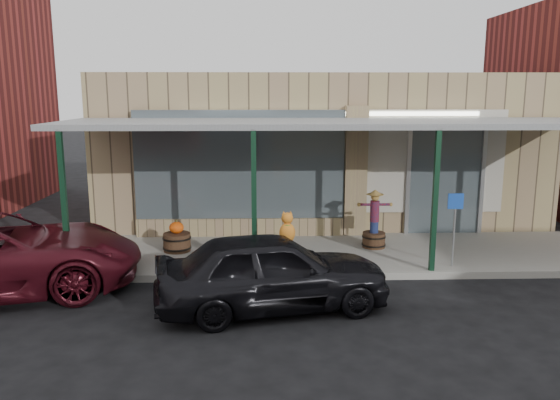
{
  "coord_description": "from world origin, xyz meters",
  "views": [
    {
      "loc": [
        -1.62,
        -8.39,
        3.69
      ],
      "look_at": [
        -1.27,
        2.6,
        1.54
      ],
      "focal_mm": 35.0,
      "sensor_mm": 36.0,
      "label": 1
    }
  ],
  "objects_px": {
    "barrel_pumpkin": "(177,240)",
    "parked_sedan": "(272,271)",
    "handicap_sign": "(455,220)",
    "barrel_scarecrow": "(374,228)"
  },
  "relations": [
    {
      "from": "barrel_pumpkin",
      "to": "parked_sedan",
      "type": "xyz_separation_m",
      "value": [
        2.12,
        -3.13,
        0.28
      ]
    },
    {
      "from": "barrel_pumpkin",
      "to": "handicap_sign",
      "type": "height_order",
      "value": "handicap_sign"
    },
    {
      "from": "barrel_pumpkin",
      "to": "handicap_sign",
      "type": "distance_m",
      "value": 6.09
    },
    {
      "from": "barrel_pumpkin",
      "to": "parked_sedan",
      "type": "bearing_deg",
      "value": -55.83
    },
    {
      "from": "parked_sedan",
      "to": "handicap_sign",
      "type": "bearing_deg",
      "value": -75.57
    },
    {
      "from": "barrel_scarecrow",
      "to": "parked_sedan",
      "type": "height_order",
      "value": "parked_sedan"
    },
    {
      "from": "handicap_sign",
      "to": "parked_sedan",
      "type": "distance_m",
      "value": 4.22
    },
    {
      "from": "barrel_scarecrow",
      "to": "barrel_pumpkin",
      "type": "distance_m",
      "value": 4.56
    },
    {
      "from": "parked_sedan",
      "to": "barrel_scarecrow",
      "type": "bearing_deg",
      "value": -47.7
    },
    {
      "from": "barrel_pumpkin",
      "to": "parked_sedan",
      "type": "distance_m",
      "value": 3.79
    }
  ]
}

